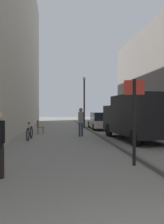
{
  "coord_description": "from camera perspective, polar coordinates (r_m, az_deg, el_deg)",
  "views": [
    {
      "loc": [
        -1.17,
        -1.17,
        1.68
      ],
      "look_at": [
        0.64,
        14.25,
        1.52
      ],
      "focal_mm": 35.81,
      "sensor_mm": 36.0,
      "label": 1
    }
  ],
  "objects": [
    {
      "name": "cafe_chair_near_window",
      "position": [
        15.9,
        -10.85,
        -3.52
      ],
      "size": [
        0.55,
        0.55,
        0.94
      ],
      "rotation": [
        0.0,
        0.0,
        5.01
      ],
      "color": "brown",
      "rests_on": "ground_plane"
    },
    {
      "name": "kerb_strip",
      "position": [
        13.55,
        5.08,
        -6.29
      ],
      "size": [
        0.16,
        40.0,
        0.12
      ],
      "primitive_type": "cube",
      "color": "#615F5B",
      "rests_on": "ground_plane"
    },
    {
      "name": "bicycle_leaning",
      "position": [
        12.87,
        -13.22,
        -5.23
      ],
      "size": [
        0.17,
        1.77,
        0.98
      ],
      "rotation": [
        0.0,
        0.0,
        -0.06
      ],
      "color": "black",
      "rests_on": "ground_plane"
    },
    {
      "name": "parked_car",
      "position": [
        19.36,
        4.85,
        -2.29
      ],
      "size": [
        1.89,
        4.23,
        1.45
      ],
      "rotation": [
        0.0,
        0.0,
        -0.01
      ],
      "color": "silver",
      "rests_on": "ground_plane"
    },
    {
      "name": "pedestrian_mid_block",
      "position": [
        14.09,
        -0.3,
        -2.03
      ],
      "size": [
        0.35,
        0.26,
        1.8
      ],
      "rotation": [
        0.0,
        0.0,
        0.3
      ],
      "color": "#2D3851",
      "rests_on": "ground_plane"
    },
    {
      "name": "ground_plane",
      "position": [
        13.33,
        -1.63,
        -6.66
      ],
      "size": [
        80.0,
        80.0,
        0.0
      ],
      "primitive_type": "plane",
      "color": "gray"
    },
    {
      "name": "lamp_post",
      "position": [
        20.77,
        0.57,
        3.45
      ],
      "size": [
        0.28,
        0.28,
        4.76
      ],
      "color": "black",
      "rests_on": "ground_plane"
    },
    {
      "name": "street_sign_post",
      "position": [
        6.9,
        13.2,
        -0.54
      ],
      "size": [
        0.59,
        0.19,
        2.6
      ],
      "rotation": [
        0.0,
        0.0,
        2.86
      ],
      "color": "black",
      "rests_on": "ground_plane"
    },
    {
      "name": "delivery_van",
      "position": [
        12.66,
        13.61,
        -1.04
      ],
      "size": [
        2.45,
        5.67,
        2.48
      ],
      "rotation": [
        0.0,
        0.0,
        0.08
      ],
      "color": "black",
      "rests_on": "ground_plane"
    }
  ]
}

